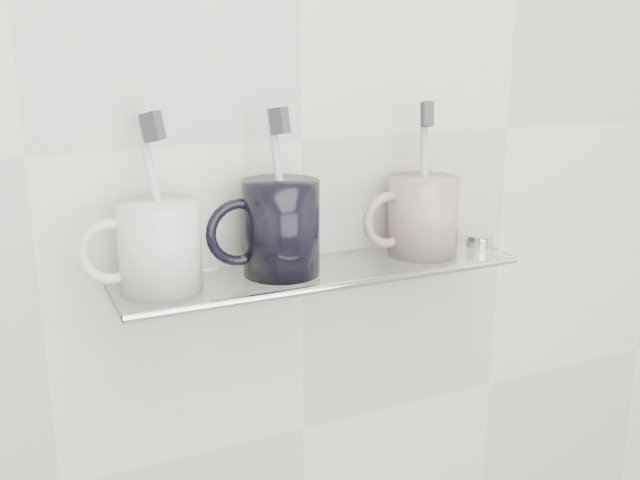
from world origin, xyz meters
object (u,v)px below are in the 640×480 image
shelf_glass (322,272)px  mug_center (281,228)px  mug_right (423,216)px  mug_left (160,246)px

shelf_glass → mug_center: bearing=174.5°
mug_center → mug_right: 0.20m
mug_left → mug_center: mug_center is taller
shelf_glass → mug_right: 0.16m
mug_right → mug_left: bearing=176.5°
mug_left → mug_right: bearing=0.9°
mug_right → mug_center: bearing=176.5°
shelf_glass → mug_center: 0.08m
mug_left → mug_center: size_ratio=0.90×
mug_center → mug_right: (0.20, 0.00, -0.01)m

